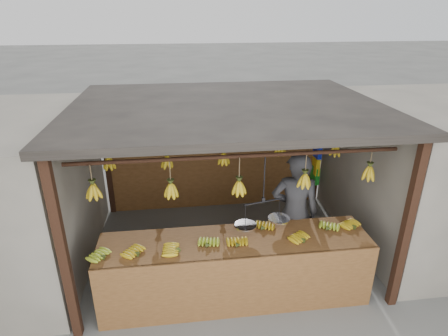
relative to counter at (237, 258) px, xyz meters
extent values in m
plane|color=#5B5B57|center=(0.03, 1.23, -0.71)|extent=(80.00, 80.00, 0.00)
cube|color=black|center=(-1.97, -0.27, 0.44)|extent=(0.10, 0.10, 2.30)
cube|color=black|center=(2.03, -0.27, 0.44)|extent=(0.10, 0.10, 2.30)
cube|color=black|center=(-1.97, 2.73, 0.44)|extent=(0.10, 0.10, 2.30)
cube|color=black|center=(2.03, 2.73, 0.44)|extent=(0.10, 0.10, 2.30)
cube|color=black|center=(0.03, 1.23, 1.64)|extent=(4.30, 3.30, 0.10)
cylinder|color=black|center=(0.03, 0.23, 1.29)|extent=(4.00, 0.05, 0.05)
cylinder|color=black|center=(0.03, 1.23, 1.29)|extent=(4.00, 0.05, 0.05)
cylinder|color=black|center=(0.03, 2.23, 1.29)|extent=(4.00, 0.05, 0.05)
cube|color=brown|center=(0.03, 2.73, 0.19)|extent=(4.00, 0.06, 1.80)
cube|color=slate|center=(3.63, 1.23, 0.44)|extent=(3.00, 3.00, 2.30)
cube|color=brown|center=(0.00, 0.13, 0.15)|extent=(3.47, 0.77, 0.08)
cube|color=brown|center=(0.00, -0.25, -0.26)|extent=(3.47, 0.04, 0.90)
cube|color=black|center=(-1.63, -0.20, -0.30)|extent=(0.07, 0.07, 0.82)
cube|color=black|center=(1.63, -0.20, -0.30)|extent=(0.07, 0.07, 0.82)
cube|color=black|center=(-1.63, 0.47, -0.30)|extent=(0.07, 0.07, 0.82)
cube|color=black|center=(1.63, 0.47, -0.30)|extent=(0.07, 0.07, 0.82)
ellipsoid|color=#92A523|center=(-1.59, -0.06, 0.22)|extent=(0.30, 0.28, 0.06)
ellipsoid|color=#B08D12|center=(-1.20, -0.05, 0.22)|extent=(0.30, 0.29, 0.06)
ellipsoid|color=#B08D12|center=(-0.73, -0.02, 0.22)|extent=(0.26, 0.20, 0.06)
ellipsoid|color=#92A523|center=(-0.36, 0.00, 0.22)|extent=(0.22, 0.27, 0.06)
ellipsoid|color=#B08D12|center=(0.00, -0.04, 0.22)|extent=(0.19, 0.25, 0.06)
ellipsoid|color=#B08D12|center=(0.40, 0.29, 0.22)|extent=(0.26, 0.29, 0.06)
ellipsoid|color=#B08D12|center=(0.85, -0.04, 0.22)|extent=(0.28, 0.30, 0.06)
ellipsoid|color=#92A523|center=(1.25, 0.17, 0.22)|extent=(0.27, 0.30, 0.06)
ellipsoid|color=#B08D12|center=(1.62, 0.17, 0.22)|extent=(0.27, 0.30, 0.06)
ellipsoid|color=#B08D12|center=(-1.66, 0.18, 0.96)|extent=(0.16, 0.16, 0.28)
ellipsoid|color=#B08D12|center=(-0.78, 0.25, 0.88)|extent=(0.16, 0.16, 0.28)
ellipsoid|color=#B08D12|center=(0.04, 0.19, 0.89)|extent=(0.16, 0.16, 0.28)
ellipsoid|color=#B08D12|center=(0.89, 0.28, 0.90)|extent=(0.16, 0.16, 0.28)
ellipsoid|color=#B08D12|center=(1.75, 0.28, 0.95)|extent=(0.16, 0.16, 0.28)
ellipsoid|color=#B08D12|center=(-1.65, 1.23, 0.89)|extent=(0.16, 0.16, 0.28)
ellipsoid|color=#B08D12|center=(-0.84, 1.26, 0.85)|extent=(0.16, 0.16, 0.28)
ellipsoid|color=#B08D12|center=(-0.01, 1.24, 0.86)|extent=(0.16, 0.16, 0.28)
ellipsoid|color=#B08D12|center=(0.85, 1.26, 0.96)|extent=(0.16, 0.16, 0.28)
ellipsoid|color=#B08D12|center=(1.72, 1.27, 0.90)|extent=(0.16, 0.16, 0.28)
ellipsoid|color=#92A523|center=(-1.66, 2.22, 0.97)|extent=(0.16, 0.16, 0.28)
ellipsoid|color=#92A523|center=(-0.83, 2.22, 0.89)|extent=(0.16, 0.16, 0.28)
ellipsoid|color=#B08D12|center=(0.01, 2.21, 0.85)|extent=(0.16, 0.16, 0.28)
ellipsoid|color=#B08D12|center=(0.91, 2.21, 0.86)|extent=(0.16, 0.16, 0.28)
ellipsoid|color=#B08D12|center=(1.69, 2.24, 0.94)|extent=(0.16, 0.16, 0.28)
cylinder|color=black|center=(0.36, 0.23, 0.97)|extent=(0.02, 0.02, 0.63)
cylinder|color=black|center=(0.36, 0.23, 0.66)|extent=(0.51, 0.14, 0.02)
cylinder|color=silver|center=(0.13, 0.18, 0.36)|extent=(0.28, 0.28, 0.02)
cylinder|color=silver|center=(0.60, 0.29, 0.36)|extent=(0.28, 0.28, 0.02)
imported|color=#262628|center=(0.93, 0.65, 0.21)|extent=(0.76, 0.59, 1.85)
cube|color=red|center=(1.97, 2.58, 0.74)|extent=(0.08, 0.26, 0.34)
cube|color=#1426BF|center=(1.97, 2.58, 0.44)|extent=(0.08, 0.26, 0.34)
cube|color=yellow|center=(1.97, 2.58, 0.09)|extent=(0.08, 0.26, 0.34)
cube|color=#199926|center=(1.97, 2.58, -0.10)|extent=(0.08, 0.26, 0.34)
camera|label=1|loc=(-0.66, -3.84, 2.89)|focal=30.00mm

